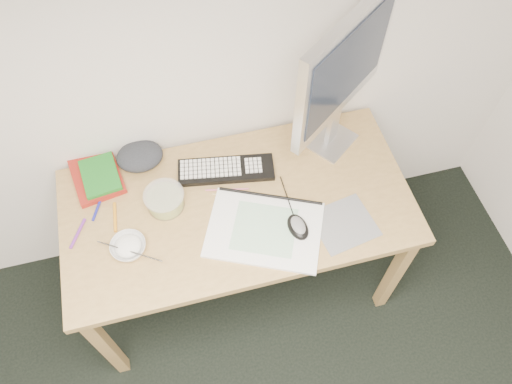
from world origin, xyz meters
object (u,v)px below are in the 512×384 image
keyboard (226,170)px  rice_bowl (129,247)px  sketchpad (264,230)px  monitor (344,70)px  desk (238,214)px

keyboard → rice_bowl: size_ratio=2.95×
sketchpad → monitor: bearing=66.9°
desk → sketchpad: size_ratio=3.22×
rice_bowl → keyboard: bearing=31.0°
desk → monitor: size_ratio=2.13×
keyboard → monitor: size_ratio=0.60×
sketchpad → monitor: (0.39, 0.36, 0.41)m
sketchpad → keyboard: 0.32m
sketchpad → keyboard: (-0.08, 0.31, 0.01)m
sketchpad → rice_bowl: (-0.52, 0.05, 0.01)m
desk → sketchpad: bearing=-62.2°
keyboard → desk: bearing=-77.6°
desk → monitor: 0.71m
desk → sketchpad: 0.18m
sketchpad → rice_bowl: 0.52m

